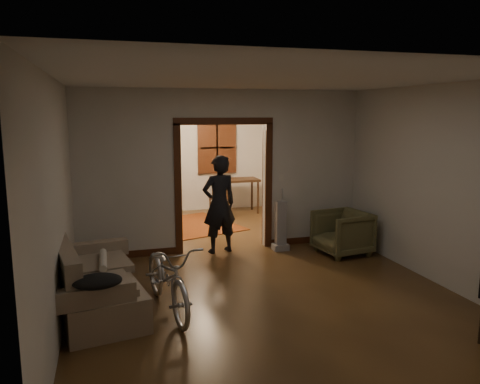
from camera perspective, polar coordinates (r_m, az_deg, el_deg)
name	(u,v)px	position (r m, az deg, el deg)	size (l,w,h in m)	color
floor	(235,261)	(7.74, -0.62, -8.44)	(5.00, 8.50, 0.01)	#3D2713
ceiling	(235,86)	(7.37, -0.66, 12.74)	(5.00, 8.50, 0.01)	white
wall_back	(189,154)	(11.56, -6.27, 4.59)	(5.00, 0.02, 2.80)	beige
wall_left	(68,183)	(7.19, -20.24, 1.04)	(0.02, 8.50, 2.80)	beige
wall_right	(374,171)	(8.44, 15.97, 2.45)	(0.02, 8.50, 2.80)	beige
partition_wall	(223,171)	(8.15, -2.04, 2.57)	(5.00, 0.14, 2.80)	beige
door_casing	(223,188)	(8.19, -2.03, 0.48)	(1.74, 0.20, 2.32)	#3D1C0D
far_window	(217,148)	(11.64, -2.84, 5.41)	(0.98, 0.06, 1.28)	black
chandelier	(203,115)	(9.79, -4.59, 9.29)	(0.24, 0.24, 0.24)	#FFE0A5
light_switch	(281,178)	(8.41, 5.05, 1.73)	(0.08, 0.01, 0.12)	silver
sofa	(95,275)	(6.07, -17.26, -9.59)	(0.87, 1.94, 0.89)	#6F614A
rolled_paper	(103,260)	(6.32, -16.34, -7.96)	(0.09, 0.09, 0.75)	beige
jacket	(97,281)	(5.13, -17.01, -10.37)	(0.50, 0.38, 0.15)	black
bicycle	(168,276)	(5.83, -8.79, -10.07)	(0.59, 1.69, 0.89)	silver
armchair	(342,233)	(8.21, 12.33, -4.87)	(0.80, 0.83, 0.75)	brown
vacuum	(281,226)	(8.27, 4.99, -4.12)	(0.27, 0.22, 0.88)	gray
person	(219,204)	(8.05, -2.55, -1.51)	(0.62, 0.41, 1.69)	black
oriental_rug	(195,225)	(10.20, -5.54, -4.00)	(1.54, 2.02, 0.02)	#62250F
locker	(142,176)	(11.19, -11.89, 1.93)	(0.94, 0.52, 1.89)	#22321E
globe	(140,133)	(11.10, -12.07, 7.03)	(0.27, 0.27, 0.27)	#1E5972
desk	(235,196)	(11.33, -0.56, -0.52)	(1.10, 0.62, 0.81)	#321E10
desk_chair	(219,198)	(10.82, -2.56, -0.68)	(0.42, 0.42, 0.94)	#321E10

